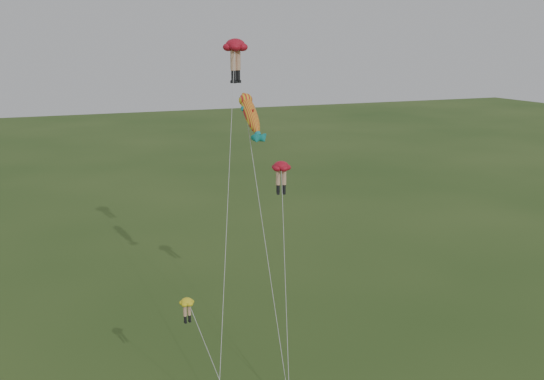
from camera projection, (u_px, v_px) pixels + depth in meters
name	position (u px, v px, depth m)	size (l,w,h in m)	color
legs_kite_red_high	(235.00, 52.00, 39.55)	(6.18, 12.03, 19.84)	#B61224
legs_kite_red_mid	(281.00, 173.00, 38.59)	(4.06, 9.74, 12.21)	#B61224
legs_kite_yellow	(191.00, 315.00, 30.05)	(2.68, 2.66, 7.27)	yellow
fish_kite	(250.00, 115.00, 37.10)	(1.45, 9.71, 16.82)	yellow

